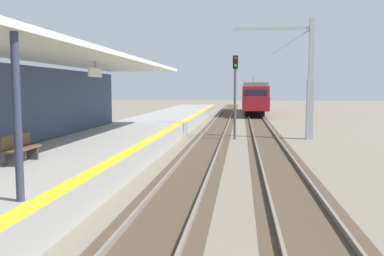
# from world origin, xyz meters

# --- Properties ---
(station_platform) EXTENTS (5.00, 80.00, 0.91)m
(station_platform) POSITION_xyz_m (-2.50, 16.00, 0.45)
(station_platform) COLOR #999993
(station_platform) RESTS_ON ground
(station_building_with_canopy) EXTENTS (4.85, 24.00, 4.43)m
(station_building_with_canopy) POSITION_xyz_m (-4.30, 11.74, 2.66)
(station_building_with_canopy) COLOR #4C4C4C
(station_building_with_canopy) RESTS_ON ground
(track_pair_nearest_platform) EXTENTS (2.34, 120.00, 0.16)m
(track_pair_nearest_platform) POSITION_xyz_m (1.90, 20.00, 0.05)
(track_pair_nearest_platform) COLOR #4C3D2D
(track_pair_nearest_platform) RESTS_ON ground
(track_pair_middle) EXTENTS (2.34, 120.00, 0.16)m
(track_pair_middle) POSITION_xyz_m (5.30, 20.00, 0.05)
(track_pair_middle) COLOR #4C3D2D
(track_pair_middle) RESTS_ON ground
(approaching_train) EXTENTS (2.93, 19.60, 4.76)m
(approaching_train) POSITION_xyz_m (5.30, 50.59, 2.18)
(approaching_train) COLOR maroon
(approaching_train) RESTS_ON ground
(rail_signal_post) EXTENTS (0.32, 0.34, 5.20)m
(rail_signal_post) POSITION_xyz_m (3.36, 23.01, 3.19)
(rail_signal_post) COLOR #4C4C4C
(rail_signal_post) RESTS_ON ground
(catenary_pylon_far_side) EXTENTS (5.00, 0.40, 7.50)m
(catenary_pylon_far_side) POSITION_xyz_m (7.70, 23.72, 3.60)
(catenary_pylon_far_side) COLOR #9EA3A8
(catenary_pylon_far_side) RESTS_ON ground
(platform_bench) EXTENTS (0.45, 1.60, 0.88)m
(platform_bench) POSITION_xyz_m (-2.94, 9.15, 1.37)
(platform_bench) COLOR brown
(platform_bench) RESTS_ON station_platform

